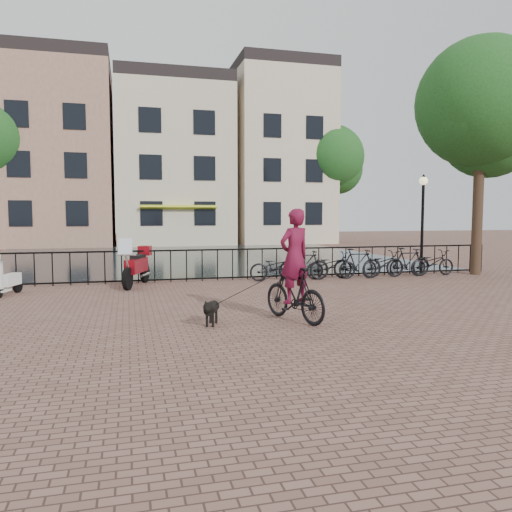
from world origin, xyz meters
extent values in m
plane|color=brown|center=(0.00, 0.00, 0.00)|extent=(100.00, 100.00, 0.00)
plane|color=black|center=(0.00, 17.30, 0.00)|extent=(20.00, 20.00, 0.00)
cube|color=black|center=(0.00, 8.00, 1.00)|extent=(20.00, 0.05, 0.05)
cube|color=black|center=(0.00, 8.00, 0.08)|extent=(20.00, 0.05, 0.05)
cube|color=#905F54|center=(-7.50, 30.00, 6.00)|extent=(7.50, 9.00, 12.00)
cube|color=black|center=(-7.50, 30.00, 12.40)|extent=(7.50, 9.00, 0.80)
cube|color=beige|center=(0.50, 30.00, 5.50)|extent=(8.00, 9.00, 11.00)
cube|color=black|center=(0.50, 30.00, 11.40)|extent=(8.00, 9.00, 0.80)
cube|color=gold|center=(0.50, 25.30, 2.60)|extent=(5.00, 0.60, 0.15)
cube|color=beige|center=(8.50, 30.00, 6.25)|extent=(7.00, 9.00, 12.50)
cube|color=black|center=(8.50, 30.00, 12.90)|extent=(7.00, 9.00, 0.80)
cylinder|color=black|center=(9.20, 7.30, 2.80)|extent=(0.36, 0.36, 5.60)
sphere|color=#1A4617|center=(9.20, 7.30, 6.00)|extent=(4.48, 4.48, 4.48)
cylinder|color=black|center=(12.00, 27.00, 2.97)|extent=(0.36, 0.36, 5.95)
sphere|color=#1A4617|center=(12.00, 27.00, 6.38)|extent=(4.76, 4.76, 4.76)
cylinder|color=black|center=(7.20, 7.60, 1.60)|extent=(0.10, 0.10, 3.20)
sphere|color=beige|center=(7.20, 7.60, 3.30)|extent=(0.30, 0.30, 0.30)
imported|color=black|center=(0.41, 1.52, 0.58)|extent=(1.17, 1.99, 1.15)
imported|color=maroon|center=(0.41, 1.52, 1.50)|extent=(0.96, 0.80, 2.26)
imported|color=black|center=(1.80, 7.40, 0.45)|extent=(1.77, 0.76, 0.90)
imported|color=black|center=(2.75, 7.40, 0.50)|extent=(1.71, 0.67, 1.00)
imported|color=black|center=(3.70, 7.40, 0.45)|extent=(1.73, 0.65, 0.90)
imported|color=black|center=(4.65, 7.40, 0.50)|extent=(1.70, 0.64, 1.00)
imported|color=black|center=(5.60, 7.40, 0.45)|extent=(1.79, 0.89, 0.90)
imported|color=black|center=(6.55, 7.40, 0.50)|extent=(1.67, 0.49, 1.00)
imported|color=black|center=(7.50, 7.40, 0.45)|extent=(1.74, 0.66, 0.90)
camera|label=1|loc=(-2.80, -7.86, 2.14)|focal=35.00mm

